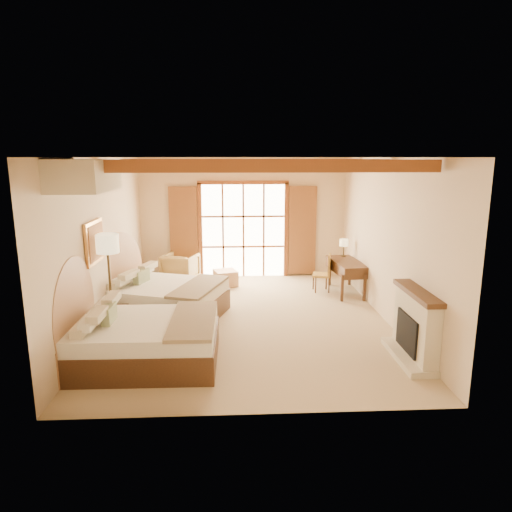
{
  "coord_description": "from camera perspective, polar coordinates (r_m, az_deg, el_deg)",
  "views": [
    {
      "loc": [
        -0.29,
        -8.74,
        3.2
      ],
      "look_at": [
        0.17,
        0.2,
        1.26
      ],
      "focal_mm": 32.0,
      "sensor_mm": 36.0,
      "label": 1
    }
  ],
  "objects": [
    {
      "name": "french_doors",
      "position": [
        12.33,
        -1.58,
        3.12
      ],
      "size": [
        3.95,
        0.08,
        2.6
      ],
      "color": "white",
      "rests_on": "ground"
    },
    {
      "name": "desk_lamp",
      "position": [
        11.56,
        10.93,
        1.56
      ],
      "size": [
        0.22,
        0.22,
        0.43
      ],
      "color": "#3D321C",
      "rests_on": "desk"
    },
    {
      "name": "ceiling",
      "position": [
        8.74,
        -1.09,
        12.22
      ],
      "size": [
        7.0,
        7.0,
        0.0
      ],
      "primitive_type": "plane",
      "rotation": [
        3.14,
        0.0,
        0.0
      ],
      "color": "#AB7037",
      "rests_on": "ground"
    },
    {
      "name": "desk_chair",
      "position": [
        11.22,
        8.27,
        -2.95
      ],
      "size": [
        0.5,
        0.5,
        0.92
      ],
      "rotation": [
        0.0,
        0.0,
        -0.26
      ],
      "color": "#A47D3A",
      "rests_on": "floor"
    },
    {
      "name": "armchair",
      "position": [
        12.01,
        -9.43,
        -1.52
      ],
      "size": [
        1.02,
        1.04,
        0.76
      ],
      "primitive_type": "imported",
      "rotation": [
        0.0,
        0.0,
        -3.44
      ],
      "color": "#A88949",
      "rests_on": "floor"
    },
    {
      "name": "ottoman",
      "position": [
        11.66,
        -3.82,
        -2.74
      ],
      "size": [
        0.67,
        0.67,
        0.39
      ],
      "primitive_type": "cube",
      "rotation": [
        0.0,
        0.0,
        0.29
      ],
      "color": "tan",
      "rests_on": "floor"
    },
    {
      "name": "nightstand",
      "position": [
        8.79,
        -17.21,
        -7.84
      ],
      "size": [
        0.47,
        0.47,
        0.53
      ],
      "primitive_type": "cube",
      "rotation": [
        0.0,
        0.0,
        0.05
      ],
      "color": "#4D311B",
      "rests_on": "floor"
    },
    {
      "name": "ceiling_beams",
      "position": [
        8.74,
        -1.09,
        11.44
      ],
      "size": [
        5.39,
        4.6,
        0.18
      ],
      "primitive_type": null,
      "color": "brown",
      "rests_on": "ceiling"
    },
    {
      "name": "painting",
      "position": [
        8.47,
        -19.49,
        1.66
      ],
      "size": [
        0.06,
        0.95,
        0.75
      ],
      "color": "#CE924A",
      "rests_on": "wall_left"
    },
    {
      "name": "bed_far",
      "position": [
        9.57,
        -12.27,
        -4.79
      ],
      "size": [
        2.75,
        2.32,
        1.48
      ],
      "rotation": [
        0.0,
        0.0,
        -0.33
      ],
      "color": "#4D311B",
      "rests_on": "floor"
    },
    {
      "name": "desk",
      "position": [
        11.17,
        11.23,
        -2.44
      ],
      "size": [
        0.76,
        1.5,
        0.78
      ],
      "rotation": [
        0.0,
        0.0,
        0.1
      ],
      "color": "#4D311B",
      "rests_on": "floor"
    },
    {
      "name": "wall_left",
      "position": [
        9.22,
        -18.41,
        1.6
      ],
      "size": [
        0.0,
        7.0,
        7.0
      ],
      "primitive_type": "plane",
      "rotation": [
        1.57,
        0.0,
        1.57
      ],
      "color": "beige",
      "rests_on": "ground"
    },
    {
      "name": "bed_near",
      "position": [
        7.54,
        -15.05,
        -9.58
      ],
      "size": [
        2.29,
        1.79,
        1.5
      ],
      "rotation": [
        0.0,
        0.0,
        -0.01
      ],
      "color": "#4D311B",
      "rests_on": "floor"
    },
    {
      "name": "canopy_valance",
      "position": [
        7.06,
        -20.64,
        9.43
      ],
      "size": [
        0.7,
        1.4,
        0.45
      ],
      "primitive_type": "cube",
      "color": "beige",
      "rests_on": "ceiling"
    },
    {
      "name": "floor",
      "position": [
        9.31,
        -1.01,
        -7.89
      ],
      "size": [
        7.0,
        7.0,
        0.0
      ],
      "primitive_type": "plane",
      "color": "tan",
      "rests_on": "ground"
    },
    {
      "name": "fireplace",
      "position": [
        7.81,
        19.18,
        -8.63
      ],
      "size": [
        0.46,
        1.4,
        1.16
      ],
      "color": "#C3B49C",
      "rests_on": "ground"
    },
    {
      "name": "floor_lamp",
      "position": [
        8.46,
        -18.06,
        0.73
      ],
      "size": [
        0.4,
        0.4,
        1.89
      ],
      "color": "#3D321C",
      "rests_on": "floor"
    },
    {
      "name": "wall_right",
      "position": [
        9.39,
        15.99,
        1.93
      ],
      "size": [
        0.0,
        7.0,
        7.0
      ],
      "primitive_type": "plane",
      "rotation": [
        1.57,
        0.0,
        -1.57
      ],
      "color": "beige",
      "rests_on": "ground"
    },
    {
      "name": "wall_back",
      "position": [
        12.34,
        -1.6,
        4.77
      ],
      "size": [
        5.5,
        0.0,
        5.5
      ],
      "primitive_type": "plane",
      "rotation": [
        1.57,
        0.0,
        0.0
      ],
      "color": "beige",
      "rests_on": "ground"
    }
  ]
}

